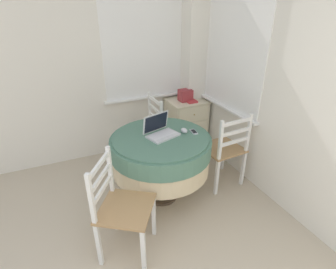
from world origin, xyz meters
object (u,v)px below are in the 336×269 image
Objects in this scene: computer_mouse at (184,131)px; dining_chair_near_right_window at (224,150)px; storage_box at (185,95)px; book_on_cabinet at (189,100)px; dining_chair_near_back_window at (146,131)px; cell_phone at (194,132)px; dining_chair_camera_near at (121,208)px; corner_cabinet at (186,123)px; round_dining_table at (161,151)px; laptop at (161,131)px.

dining_chair_near_right_window is (0.51, -0.05, -0.33)m from computer_mouse.
book_on_cabinet is (0.05, -0.03, -0.07)m from storage_box.
computer_mouse is at bearing -78.84° from dining_chair_near_back_window.
book_on_cabinet is at bearing -27.39° from storage_box.
cell_phone is (0.10, -0.03, -0.02)m from computer_mouse.
dining_chair_near_back_window reaches higher than cell_phone.
cell_phone is at bearing -112.90° from storage_box.
corner_cabinet is (1.38, 1.47, -0.10)m from dining_chair_camera_near.
dining_chair_near_back_window reaches higher than book_on_cabinet.
round_dining_table is 1.25m from storage_box.
round_dining_table is 1.28m from corner_cabinet.
computer_mouse reaches higher than corner_cabinet.
book_on_cabinet is at bearing 58.65° from computer_mouse.
dining_chair_camera_near is at bearing -134.39° from book_on_cabinet.
dining_chair_near_right_window is 1.04m from corner_cabinet.
round_dining_table reaches higher than corner_cabinet.
book_on_cabinet is at bearing -56.98° from corner_cabinet.
corner_cabinet is (0.45, 1.01, -0.40)m from cell_phone.
computer_mouse is at bearing 174.62° from dining_chair_near_right_window.
computer_mouse is 0.10× the size of dining_chair_near_right_window.
computer_mouse is 1.20m from corner_cabinet.
dining_chair_near_back_window is (0.09, 0.73, -0.35)m from laptop.
computer_mouse is 0.86m from dining_chair_near_back_window.
laptop is 1.20m from storage_box.
dining_chair_camera_near is 2.02m from corner_cabinet.
round_dining_table is 2.83× the size of laptop.
storage_box is at bearing 61.80° from computer_mouse.
storage_box is (0.52, 0.97, 0.02)m from computer_mouse.
computer_mouse is 0.10× the size of dining_chair_near_back_window.
corner_cabinet is at bearing 49.51° from laptop.
laptop is at bearing -129.66° from storage_box.
book_on_cabinet is at bearing 48.00° from round_dining_table.
dining_chair_camera_near reaches higher than cell_phone.
dining_chair_near_right_window reaches higher than computer_mouse.
storage_box is 0.09m from book_on_cabinet.
laptop is 0.25m from computer_mouse.
dining_chair_camera_near reaches higher than computer_mouse.
dining_chair_near_back_window is (0.10, 0.76, -0.13)m from round_dining_table.
round_dining_table is at bearing 41.75° from dining_chair_camera_near.
computer_mouse is 0.10× the size of dining_chair_camera_near.
storage_box is at bearing 89.12° from dining_chair_near_right_window.
dining_chair_camera_near is (-0.83, -0.49, -0.33)m from computer_mouse.
laptop is 3.93× the size of computer_mouse.
laptop is 2.85× the size of cell_phone.
dining_chair_near_back_window reaches higher than storage_box.
dining_chair_camera_near is 5.20× the size of storage_box.
storage_box is at bearing 50.34° from laptop.
dining_chair_near_back_window is 1.06m from dining_chair_near_right_window.
round_dining_table is 5.89× the size of storage_box.
dining_chair_near_right_window is (0.41, -0.02, -0.31)m from cell_phone.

